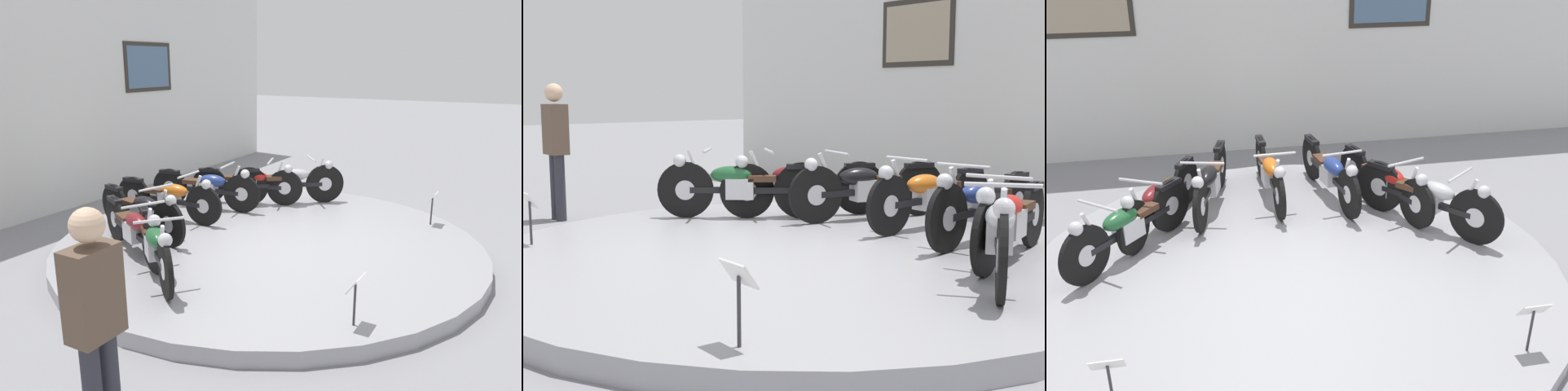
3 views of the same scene
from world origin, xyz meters
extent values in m
plane|color=gray|center=(0.00, 0.00, 0.00)|extent=(60.00, 60.00, 0.00)
cylinder|color=#99999E|center=(0.00, 0.00, 0.09)|extent=(5.88, 5.88, 0.18)
cube|color=silver|center=(0.00, 4.27, 2.27)|extent=(14.00, 0.20, 4.55)
cube|color=#2D2823|center=(2.40, 4.16, 2.50)|extent=(1.40, 0.02, 1.00)
cube|color=slate|center=(2.40, 4.16, 2.50)|extent=(1.24, 0.02, 0.84)
cylinder|color=black|center=(-2.18, 0.05, 0.50)|extent=(0.46, 0.54, 0.65)
cylinder|color=silver|center=(-2.18, 0.05, 0.50)|extent=(0.20, 0.22, 0.23)
cylinder|color=black|center=(-1.32, 1.09, 0.50)|extent=(0.46, 0.54, 0.65)
cylinder|color=silver|center=(-1.32, 1.09, 0.50)|extent=(0.20, 0.22, 0.23)
cube|color=black|center=(-1.75, 0.57, 0.50)|extent=(0.85, 1.00, 0.07)
cube|color=silver|center=(-1.78, 0.54, 0.52)|extent=(0.36, 0.37, 0.24)
ellipsoid|color=#1E562D|center=(-1.84, 0.46, 0.68)|extent=(0.48, 0.51, 0.20)
cube|color=#472D1E|center=(-1.61, 0.74, 0.64)|extent=(0.36, 0.37, 0.07)
cube|color=black|center=(-1.32, 1.09, 0.78)|extent=(0.31, 0.34, 0.06)
cylinder|color=silver|center=(-2.09, 0.16, 0.70)|extent=(0.19, 0.22, 0.54)
cylinder|color=silver|center=(-2.02, 0.25, 0.96)|extent=(0.44, 0.37, 0.03)
sphere|color=silver|center=(-2.22, 0.00, 0.84)|extent=(0.15, 0.15, 0.15)
cylinder|color=black|center=(-1.72, 0.60, 0.50)|extent=(0.33, 0.59, 0.63)
cylinder|color=silver|center=(-1.72, 0.60, 0.50)|extent=(0.16, 0.23, 0.22)
cylinder|color=black|center=(-1.12, 1.81, 0.50)|extent=(0.33, 0.59, 0.63)
cylinder|color=silver|center=(-1.12, 1.81, 0.50)|extent=(0.16, 0.23, 0.22)
cube|color=black|center=(-1.42, 1.20, 0.50)|extent=(0.62, 1.14, 0.07)
cube|color=silver|center=(-1.44, 1.17, 0.52)|extent=(0.32, 0.38, 0.24)
ellipsoid|color=maroon|center=(-1.48, 1.08, 0.68)|extent=(0.41, 0.53, 0.20)
cube|color=#472D1E|center=(-1.32, 1.40, 0.64)|extent=(0.32, 0.38, 0.07)
cube|color=black|center=(-1.12, 1.81, 0.76)|extent=(0.25, 0.37, 0.06)
cylinder|color=silver|center=(-1.66, 0.73, 0.70)|extent=(0.15, 0.24, 0.54)
cylinder|color=silver|center=(-1.61, 0.83, 0.96)|extent=(0.50, 0.27, 0.03)
sphere|color=silver|center=(-1.75, 0.55, 0.84)|extent=(0.15, 0.15, 0.15)
cylinder|color=black|center=(-0.96, 0.99, 0.50)|extent=(0.21, 0.64, 0.64)
cylinder|color=silver|center=(-0.96, 0.99, 0.50)|extent=(0.12, 0.23, 0.23)
cylinder|color=black|center=(-0.63, 2.30, 0.50)|extent=(0.21, 0.64, 0.64)
cylinder|color=silver|center=(-0.63, 2.30, 0.50)|extent=(0.12, 0.23, 0.23)
cube|color=black|center=(-0.79, 1.65, 0.50)|extent=(0.37, 1.22, 0.07)
cube|color=silver|center=(-0.80, 1.61, 0.52)|extent=(0.27, 0.36, 0.24)
ellipsoid|color=black|center=(-0.83, 1.51, 0.68)|extent=(0.33, 0.52, 0.20)
cube|color=#472D1E|center=(-0.74, 1.86, 0.64)|extent=(0.27, 0.36, 0.07)
cube|color=black|center=(-0.63, 2.30, 0.78)|extent=(0.18, 0.37, 0.06)
cylinder|color=silver|center=(-0.92, 1.14, 0.70)|extent=(0.10, 0.25, 0.54)
cylinder|color=silver|center=(-0.90, 1.24, 0.96)|extent=(0.53, 0.16, 0.03)
sphere|color=silver|center=(-0.97, 0.93, 0.84)|extent=(0.15, 0.15, 0.15)
cylinder|color=black|center=(0.03, 1.13, 0.49)|extent=(0.08, 0.63, 0.62)
cylinder|color=silver|center=(0.03, 1.13, 0.49)|extent=(0.07, 0.22, 0.22)
cylinder|color=black|center=(-0.03, 2.48, 0.49)|extent=(0.08, 0.63, 0.62)
cylinder|color=silver|center=(-0.03, 2.48, 0.49)|extent=(0.07, 0.22, 0.22)
cube|color=black|center=(0.00, 1.81, 0.49)|extent=(0.12, 1.24, 0.07)
cube|color=silver|center=(0.00, 1.77, 0.51)|extent=(0.21, 0.33, 0.24)
ellipsoid|color=#D16619|center=(0.01, 1.67, 0.67)|extent=(0.24, 0.49, 0.20)
cube|color=#472D1E|center=(-0.01, 2.03, 0.63)|extent=(0.21, 0.33, 0.07)
cube|color=black|center=(-0.03, 2.48, 0.76)|extent=(0.11, 0.36, 0.06)
cylinder|color=silver|center=(0.02, 1.28, 0.69)|extent=(0.05, 0.25, 0.54)
cylinder|color=silver|center=(0.02, 1.39, 0.95)|extent=(0.54, 0.05, 0.03)
sphere|color=silver|center=(0.03, 1.07, 0.83)|extent=(0.15, 0.15, 0.15)
cylinder|color=black|center=(0.90, 0.98, 0.50)|extent=(0.15, 0.64, 0.64)
cylinder|color=silver|center=(0.90, 0.98, 0.50)|extent=(0.10, 0.23, 0.22)
cylinder|color=black|center=(0.69, 2.31, 0.50)|extent=(0.15, 0.64, 0.64)
cylinder|color=silver|center=(0.69, 2.31, 0.50)|extent=(0.10, 0.23, 0.22)
cube|color=black|center=(0.79, 1.65, 0.50)|extent=(0.26, 1.24, 0.07)
cube|color=silver|center=(0.80, 1.61, 0.52)|extent=(0.25, 0.35, 0.24)
ellipsoid|color=navy|center=(0.82, 1.51, 0.68)|extent=(0.29, 0.51, 0.20)
cube|color=#472D1E|center=(0.76, 1.87, 0.64)|extent=(0.25, 0.35, 0.07)
cube|color=black|center=(0.69, 2.31, 0.77)|extent=(0.15, 0.37, 0.06)
cylinder|color=silver|center=(0.87, 1.13, 0.70)|extent=(0.08, 0.25, 0.54)
cylinder|color=silver|center=(0.86, 1.23, 0.96)|extent=(0.54, 0.11, 0.03)
sphere|color=silver|center=(0.91, 0.92, 0.84)|extent=(0.15, 0.15, 0.15)
cylinder|color=black|center=(1.64, 0.56, 0.49)|extent=(0.25, 0.61, 0.62)
cylinder|color=silver|center=(1.64, 0.56, 0.49)|extent=(0.13, 0.23, 0.22)
cylinder|color=black|center=(1.20, 1.84, 0.49)|extent=(0.25, 0.61, 0.62)
cylinder|color=silver|center=(1.20, 1.84, 0.49)|extent=(0.13, 0.23, 0.22)
cube|color=black|center=(1.42, 1.20, 0.49)|extent=(0.47, 1.20, 0.07)
cube|color=silver|center=(1.43, 1.17, 0.51)|extent=(0.29, 0.37, 0.24)
ellipsoid|color=red|center=(1.47, 1.07, 0.67)|extent=(0.36, 0.53, 0.20)
cube|color=#472D1E|center=(1.35, 1.41, 0.63)|extent=(0.29, 0.37, 0.07)
cube|color=black|center=(1.20, 1.84, 0.76)|extent=(0.21, 0.37, 0.06)
cylinder|color=silver|center=(1.59, 0.71, 0.69)|extent=(0.12, 0.25, 0.54)
cylinder|color=silver|center=(1.56, 0.81, 0.95)|extent=(0.52, 0.20, 0.03)
sphere|color=silver|center=(1.66, 0.51, 0.83)|extent=(0.15, 0.15, 0.15)
cylinder|color=black|center=(2.16, 0.03, 0.52)|extent=(0.46, 0.57, 0.68)
cylinder|color=silver|center=(2.16, 0.03, 0.52)|extent=(0.20, 0.23, 0.24)
cylinder|color=black|center=(1.34, 1.10, 0.52)|extent=(0.46, 0.57, 0.68)
cylinder|color=silver|center=(1.34, 1.10, 0.52)|extent=(0.20, 0.23, 0.24)
cube|color=black|center=(1.75, 0.57, 0.52)|extent=(0.81, 1.03, 0.07)
cube|color=silver|center=(1.77, 0.54, 0.54)|extent=(0.35, 0.38, 0.24)
ellipsoid|color=#B2B5BA|center=(1.84, 0.46, 0.70)|extent=(0.47, 0.51, 0.20)
cube|color=#472D1E|center=(1.62, 0.74, 0.66)|extent=(0.35, 0.38, 0.07)
cube|color=black|center=(1.34, 1.10, 0.80)|extent=(0.30, 0.35, 0.06)
cylinder|color=silver|center=(2.07, 0.15, 0.72)|extent=(0.19, 0.23, 0.54)
cylinder|color=silver|center=(2.01, 0.24, 0.98)|extent=(0.45, 0.36, 0.03)
sphere|color=silver|center=(2.20, -0.01, 0.86)|extent=(0.15, 0.15, 0.15)
cylinder|color=#333338|center=(-1.77, -1.89, 0.39)|extent=(0.02, 0.02, 0.42)
cube|color=white|center=(-1.77, -1.89, 0.61)|extent=(0.26, 0.11, 0.15)
cylinder|color=#333338|center=(1.77, -1.89, 0.39)|extent=(0.02, 0.02, 0.42)
cube|color=white|center=(1.77, -1.89, 0.61)|extent=(0.26, 0.11, 0.15)
cylinder|color=#2D2D38|center=(-3.83, -0.82, 0.42)|extent=(0.13, 0.13, 0.84)
cube|color=brown|center=(-3.91, -0.82, 1.16)|extent=(0.36, 0.22, 0.63)
sphere|color=beige|center=(-3.91, -0.82, 1.62)|extent=(0.23, 0.23, 0.23)
camera|label=1|loc=(-6.01, -3.25, 2.61)|focal=35.00mm
camera|label=2|loc=(5.11, -4.13, 1.64)|focal=50.00mm
camera|label=3|loc=(-1.01, -5.76, 3.72)|focal=42.00mm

